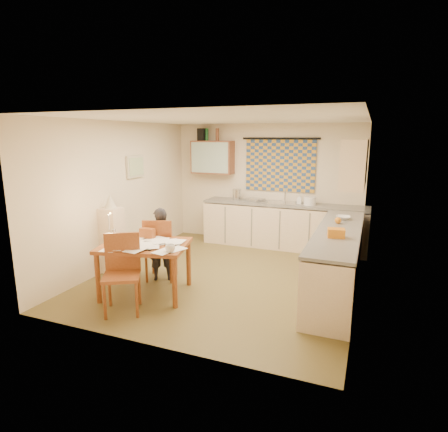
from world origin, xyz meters
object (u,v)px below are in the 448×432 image
at_px(dining_table, 146,269).
at_px(person, 161,244).
at_px(counter_right, 337,260).
at_px(shelf_stand, 113,240).
at_px(stove, 330,283).
at_px(chair_far, 161,260).
at_px(counter_back, 283,226).

distance_m(dining_table, person, 0.60).
bearing_deg(counter_right, shelf_stand, -169.98).
relative_size(stove, chair_far, 0.89).
bearing_deg(chair_far, counter_back, -136.80).
bearing_deg(stove, counter_right, 90.00).
xyz_separation_m(counter_right, dining_table, (-2.54, -1.18, -0.07)).
bearing_deg(person, shelf_stand, -27.40).
relative_size(chair_far, shelf_stand, 0.91).
relative_size(counter_right, stove, 3.34).
xyz_separation_m(dining_table, shelf_stand, (-1.00, 0.56, 0.17)).
relative_size(counter_back, chair_far, 3.31).
height_order(counter_back, counter_right, same).
height_order(person, shelf_stand, person).
xyz_separation_m(counter_right, shelf_stand, (-3.54, -0.63, 0.10)).
distance_m(counter_back, stove, 3.04).
xyz_separation_m(counter_right, stove, (0.00, -0.93, -0.01)).
height_order(chair_far, shelf_stand, shelf_stand).
distance_m(counter_right, dining_table, 2.80).
distance_m(dining_table, shelf_stand, 1.16).
relative_size(counter_back, counter_right, 1.12).
height_order(counter_back, dining_table, counter_back).
xyz_separation_m(dining_table, person, (-0.08, 0.56, 0.21)).
height_order(stove, shelf_stand, shelf_stand).
bearing_deg(person, stove, 145.93).
relative_size(dining_table, chair_far, 1.38).
bearing_deg(dining_table, stove, -7.94).
bearing_deg(counter_right, dining_table, -155.06).
bearing_deg(counter_back, person, -119.16).
bearing_deg(shelf_stand, chair_far, 1.77).
distance_m(counter_back, counter_right, 2.23).
bearing_deg(counter_right, person, -166.56).
height_order(counter_back, shelf_stand, shelf_stand).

